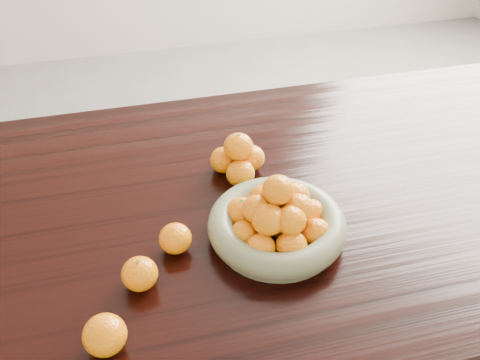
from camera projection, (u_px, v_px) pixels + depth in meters
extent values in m
cube|color=black|center=(228.00, 209.00, 1.26)|extent=(2.00, 1.00, 0.04)
cube|color=black|center=(447.00, 170.00, 1.99)|extent=(0.08, 0.08, 0.71)
cylinder|color=#6C7152|center=(276.00, 234.00, 1.16)|extent=(0.27, 0.27, 0.01)
torus|color=#6C7152|center=(277.00, 225.00, 1.14)|extent=(0.30, 0.30, 0.06)
ellipsoid|color=orange|center=(311.00, 212.00, 1.16)|extent=(0.06, 0.06, 0.06)
ellipsoid|color=orange|center=(290.00, 200.00, 1.19)|extent=(0.07, 0.07, 0.06)
ellipsoid|color=orange|center=(264.00, 200.00, 1.19)|extent=(0.06, 0.06, 0.06)
ellipsoid|color=orange|center=(242.00, 212.00, 1.15)|extent=(0.07, 0.07, 0.07)
ellipsoid|color=orange|center=(244.00, 234.00, 1.11)|extent=(0.06, 0.06, 0.06)
ellipsoid|color=orange|center=(261.00, 248.00, 1.08)|extent=(0.06, 0.06, 0.06)
ellipsoid|color=orange|center=(291.00, 246.00, 1.08)|extent=(0.07, 0.07, 0.06)
ellipsoid|color=orange|center=(316.00, 232.00, 1.11)|extent=(0.06, 0.06, 0.06)
ellipsoid|color=orange|center=(280.00, 223.00, 1.13)|extent=(0.06, 0.06, 0.06)
ellipsoid|color=orange|center=(294.00, 196.00, 1.13)|extent=(0.07, 0.07, 0.06)
ellipsoid|color=orange|center=(276.00, 192.00, 1.14)|extent=(0.06, 0.06, 0.06)
ellipsoid|color=orange|center=(263.00, 198.00, 1.13)|extent=(0.06, 0.06, 0.06)
ellipsoid|color=orange|center=(257.00, 209.00, 1.10)|extent=(0.06, 0.06, 0.06)
ellipsoid|color=orange|center=(268.00, 219.00, 1.08)|extent=(0.07, 0.07, 0.06)
ellipsoid|color=orange|center=(291.00, 220.00, 1.07)|extent=(0.06, 0.06, 0.06)
ellipsoid|color=orange|center=(298.00, 208.00, 1.10)|extent=(0.07, 0.07, 0.06)
ellipsoid|color=orange|center=(278.00, 190.00, 1.08)|extent=(0.07, 0.07, 0.06)
ellipsoid|color=orange|center=(240.00, 173.00, 1.28)|extent=(0.07, 0.07, 0.07)
ellipsoid|color=orange|center=(251.00, 158.00, 1.33)|extent=(0.07, 0.07, 0.07)
ellipsoid|color=orange|center=(224.00, 160.00, 1.32)|extent=(0.07, 0.07, 0.07)
ellipsoid|color=orange|center=(238.00, 147.00, 1.28)|extent=(0.07, 0.07, 0.07)
ellipsoid|color=orange|center=(140.00, 274.00, 1.03)|extent=(0.07, 0.07, 0.07)
ellipsoid|color=orange|center=(105.00, 335.00, 0.92)|extent=(0.08, 0.08, 0.07)
ellipsoid|color=orange|center=(175.00, 239.00, 1.11)|extent=(0.07, 0.07, 0.06)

